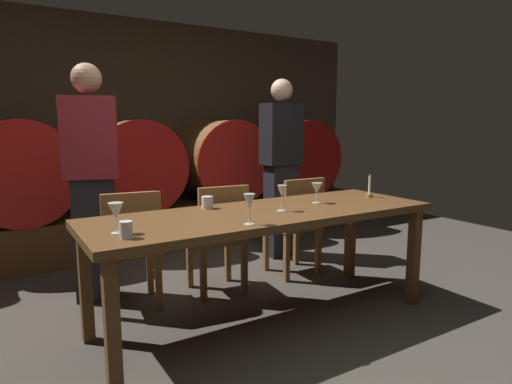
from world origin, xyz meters
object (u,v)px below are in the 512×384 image
Objects in this scene: guest_right at (281,167)px; chair_center at (219,234)px; guest_left at (92,181)px; candle_center at (369,191)px; wine_barrel_right at (219,161)px; wine_glass_far_right at (317,189)px; wine_barrel_left at (19,170)px; wine_barrel_center at (131,165)px; wine_glass_center_left at (249,202)px; wine_barrel_far_right at (290,157)px; chair_left at (131,244)px; cup_right at (207,202)px; cup_left at (126,230)px; wine_glass_center_right at (282,193)px; dining_table at (265,222)px; wine_glass_far_left at (116,212)px; chair_right at (297,222)px.

chair_center is at bearing 30.98° from guest_right.
guest_left is 9.46× the size of candle_center.
wine_barrel_right is at bearing -111.48° from chair_center.
chair_center is 1.23m from candle_center.
wine_glass_far_right is at bearing 178.26° from candle_center.
wine_barrel_left is 2.11m from wine_barrel_right.
wine_barrel_center is 5.39× the size of wine_glass_center_left.
chair_left is at bearing -147.74° from wine_barrel_far_right.
wine_barrel_left and wine_barrel_far_right have the same top height.
wine_glass_far_right is 0.80m from cup_right.
wine_barrel_center is 1.75m from chair_left.
cup_left reaches higher than cup_right.
guest_right reaches higher than wine_glass_center_right.
wine_glass_center_right reaches higher than cup_left.
guest_left reaches higher than candle_center.
wine_barrel_right is 0.41× the size of dining_table.
chair_center is 0.50× the size of guest_left.
wine_glass_far_left is (-1.98, -0.13, 0.07)m from candle_center.
chair_left is 1.85m from candle_center.
wine_barrel_center is at bearing 89.00° from wine_glass_center_left.
wine_barrel_far_right reaches higher than dining_table.
chair_right is 9.95× the size of cup_left.
chair_right is 1.14m from cup_right.
wine_barrel_center is 0.54× the size of guest_right.
candle_center is at bearing -85.56° from wine_barrel_right.
chair_left is 1.46m from chair_right.
cup_left is at bearing -171.36° from wine_glass_center_right.
wine_glass_far_left is at bearing 41.49° from chair_center.
chair_left is at bearing 0.14° from chair_right.
wine_barrel_left reaches higher than wine_glass_center_right.
chair_right is at bearing 26.48° from cup_left.
wine_glass_center_left is 0.57m from cup_right.
wine_glass_far_left is at bearing 33.48° from guest_right.
candle_center is 1.99m from wine_glass_far_left.
chair_right is 1.92m from wine_glass_far_left.
guest_left reaches higher than wine_glass_center_right.
wine_barrel_right is at bearing 0.00° from wine_barrel_center.
wine_glass_far_right reaches higher than dining_table.
wine_glass_far_right is at bearing -72.26° from wine_barrel_center.
wine_barrel_left is 1.10× the size of chair_center.
wine_barrel_right is 2.28m from chair_left.
wine_glass_center_right is (0.14, -0.65, 0.41)m from chair_center.
wine_glass_center_left is at bearing -89.77° from cup_right.
cup_right is (-0.05, -2.02, -0.09)m from wine_barrel_center.
chair_left is 0.50× the size of guest_right.
guest_right reaches higher than wine_glass_far_left.
cup_right is at bearing 138.98° from wine_glass_center_right.
wine_glass_far_right is (-0.52, 0.02, 0.06)m from candle_center.
candle_center is at bearing 167.22° from chair_left.
wine_barrel_left is 3.16m from wine_barrel_far_right.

